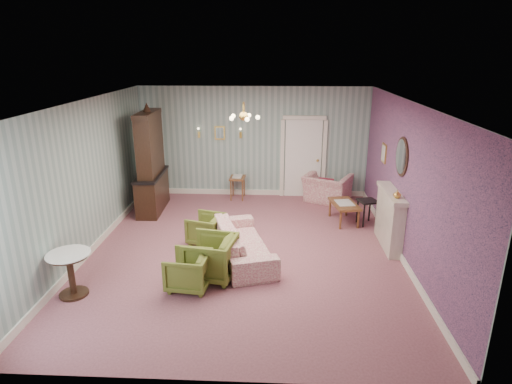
# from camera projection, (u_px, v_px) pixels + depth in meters

# --- Properties ---
(floor) EXTENTS (7.00, 7.00, 0.00)m
(floor) POSITION_uv_depth(u_px,v_px,m) (245.00, 251.00, 8.45)
(floor) COLOR #995964
(floor) RESTS_ON ground
(ceiling) EXTENTS (7.00, 7.00, 0.00)m
(ceiling) POSITION_uv_depth(u_px,v_px,m) (244.00, 102.00, 7.54)
(ceiling) COLOR white
(ceiling) RESTS_ON ground
(wall_back) EXTENTS (6.00, 0.00, 6.00)m
(wall_back) POSITION_uv_depth(u_px,v_px,m) (254.00, 142.00, 11.31)
(wall_back) COLOR gray
(wall_back) RESTS_ON ground
(wall_front) EXTENTS (6.00, 0.00, 6.00)m
(wall_front) POSITION_uv_depth(u_px,v_px,m) (221.00, 274.00, 4.68)
(wall_front) COLOR gray
(wall_front) RESTS_ON ground
(wall_left) EXTENTS (0.00, 7.00, 7.00)m
(wall_left) POSITION_uv_depth(u_px,v_px,m) (87.00, 179.00, 8.13)
(wall_left) COLOR gray
(wall_left) RESTS_ON ground
(wall_right) EXTENTS (0.00, 7.00, 7.00)m
(wall_right) POSITION_uv_depth(u_px,v_px,m) (407.00, 183.00, 7.86)
(wall_right) COLOR gray
(wall_right) RESTS_ON ground
(wall_right_floral) EXTENTS (0.00, 7.00, 7.00)m
(wall_right_floral) POSITION_uv_depth(u_px,v_px,m) (407.00, 183.00, 7.86)
(wall_right_floral) COLOR #C3618F
(wall_right_floral) RESTS_ON ground
(door) EXTENTS (1.12, 0.12, 2.16)m
(door) POSITION_uv_depth(u_px,v_px,m) (303.00, 157.00, 11.33)
(door) COLOR white
(door) RESTS_ON floor
(olive_chair_a) EXTENTS (0.70, 0.74, 0.69)m
(olive_chair_a) POSITION_uv_depth(u_px,v_px,m) (188.00, 269.00, 7.05)
(olive_chair_a) COLOR olive
(olive_chair_a) RESTS_ON floor
(olive_chair_b) EXTENTS (0.88, 0.93, 0.83)m
(olive_chair_b) POSITION_uv_depth(u_px,v_px,m) (211.00, 255.00, 7.37)
(olive_chair_b) COLOR olive
(olive_chair_b) RESTS_ON floor
(olive_chair_c) EXTENTS (0.77, 0.80, 0.67)m
(olive_chair_c) POSITION_uv_depth(u_px,v_px,m) (206.00, 228.00, 8.72)
(olive_chair_c) COLOR olive
(olive_chair_c) RESTS_ON floor
(sofa_chintz) EXTENTS (1.22, 2.24, 0.84)m
(sofa_chintz) POSITION_uv_depth(u_px,v_px,m) (243.00, 237.00, 8.08)
(sofa_chintz) COLOR #AD455D
(sofa_chintz) RESTS_ON floor
(wingback_chair) EXTENTS (1.31, 1.13, 0.96)m
(wingback_chair) POSITION_uv_depth(u_px,v_px,m) (327.00, 184.00, 11.09)
(wingback_chair) COLOR #AD455D
(wingback_chair) RESTS_ON floor
(dresser) EXTENTS (0.59, 1.56, 2.57)m
(dresser) POSITION_uv_depth(u_px,v_px,m) (150.00, 159.00, 10.23)
(dresser) COLOR black
(dresser) RESTS_ON floor
(fireplace) EXTENTS (0.30, 1.40, 1.16)m
(fireplace) POSITION_uv_depth(u_px,v_px,m) (390.00, 219.00, 8.52)
(fireplace) COLOR beige
(fireplace) RESTS_ON floor
(mantel_vase) EXTENTS (0.15, 0.15, 0.15)m
(mantel_vase) POSITION_uv_depth(u_px,v_px,m) (397.00, 194.00, 7.93)
(mantel_vase) COLOR gold
(mantel_vase) RESTS_ON fireplace
(oval_mirror) EXTENTS (0.04, 0.76, 0.84)m
(oval_mirror) POSITION_uv_depth(u_px,v_px,m) (401.00, 157.00, 8.11)
(oval_mirror) COLOR white
(oval_mirror) RESTS_ON wall_right
(framed_print) EXTENTS (0.04, 0.34, 0.42)m
(framed_print) POSITION_uv_depth(u_px,v_px,m) (384.00, 153.00, 9.47)
(framed_print) COLOR gold
(framed_print) RESTS_ON wall_right
(coffee_table) EXTENTS (0.67, 1.00, 0.47)m
(coffee_table) POSITION_uv_depth(u_px,v_px,m) (344.00, 212.00, 9.82)
(coffee_table) COLOR brown
(coffee_table) RESTS_ON floor
(side_table_black) EXTENTS (0.48, 0.48, 0.58)m
(side_table_black) POSITION_uv_depth(u_px,v_px,m) (367.00, 212.00, 9.67)
(side_table_black) COLOR black
(side_table_black) RESTS_ON floor
(pedestal_table) EXTENTS (0.75, 0.75, 0.75)m
(pedestal_table) POSITION_uv_depth(u_px,v_px,m) (71.00, 274.00, 6.83)
(pedestal_table) COLOR black
(pedestal_table) RESTS_ON floor
(nesting_table) EXTENTS (0.41, 0.51, 0.65)m
(nesting_table) POSITION_uv_depth(u_px,v_px,m) (238.00, 187.00, 11.35)
(nesting_table) COLOR brown
(nesting_table) RESTS_ON floor
(gilt_mirror_back) EXTENTS (0.28, 0.06, 0.36)m
(gilt_mirror_back) POSITION_uv_depth(u_px,v_px,m) (220.00, 133.00, 11.24)
(gilt_mirror_back) COLOR gold
(gilt_mirror_back) RESTS_ON wall_back
(sconce_left) EXTENTS (0.16, 0.12, 0.30)m
(sconce_left) POSITION_uv_depth(u_px,v_px,m) (199.00, 133.00, 11.24)
(sconce_left) COLOR gold
(sconce_left) RESTS_ON wall_back
(sconce_right) EXTENTS (0.16, 0.12, 0.30)m
(sconce_right) POSITION_uv_depth(u_px,v_px,m) (241.00, 133.00, 11.19)
(sconce_right) COLOR gold
(sconce_right) RESTS_ON wall_back
(chandelier) EXTENTS (0.56, 0.56, 0.36)m
(chandelier) POSITION_uv_depth(u_px,v_px,m) (244.00, 117.00, 7.62)
(chandelier) COLOR gold
(chandelier) RESTS_ON ceiling
(burgundy_cushion) EXTENTS (0.41, 0.28, 0.39)m
(burgundy_cushion) POSITION_uv_depth(u_px,v_px,m) (326.00, 185.00, 10.95)
(burgundy_cushion) COLOR maroon
(burgundy_cushion) RESTS_ON wingback_chair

